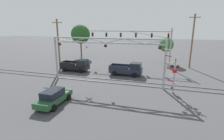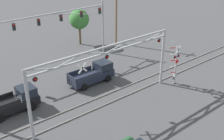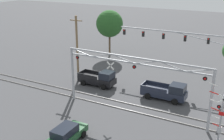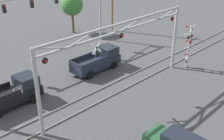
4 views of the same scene
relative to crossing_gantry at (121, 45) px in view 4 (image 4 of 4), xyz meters
The scene contains 8 objects.
rail_track_near 4.24m from the crossing_gantry, 86.91° to the left, with size 80.00×0.08×0.10m, color gray.
rail_track_far 4.57m from the crossing_gantry, 89.49° to the left, with size 80.00×0.08×0.10m, color gray.
crossing_gantry is the anchor object (origin of this frame).
crossing_signal_mast 8.74m from the crossing_gantry, ahead, with size 1.76×0.35×5.14m.
traffic_signal_span 11.74m from the crossing_gantry, 72.70° to the left, with size 15.30×0.39×7.10m.
pickup_truck_lead 6.17m from the crossing_gantry, 67.70° to the left, with size 5.05×2.10×2.03m.
pickup_truck_following 9.00m from the crossing_gantry, 145.34° to the left, with size 4.77×2.10×2.03m.
background_tree_far_left_verge 17.50m from the crossing_gantry, 64.63° to the left, with size 2.87×2.87×5.21m.
Camera 4 is at (-14.68, 2.80, 11.69)m, focal length 45.00 mm.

